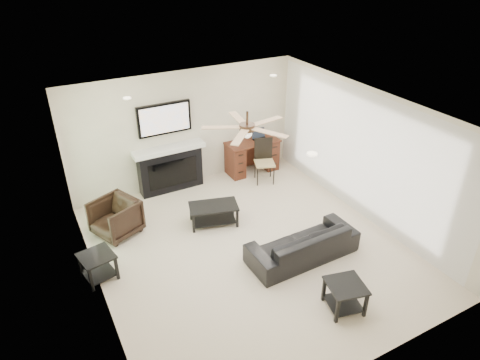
{
  "coord_description": "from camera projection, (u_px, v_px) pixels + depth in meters",
  "views": [
    {
      "loc": [
        -2.95,
        -5.16,
        4.73
      ],
      "look_at": [
        0.1,
        0.52,
        1.1
      ],
      "focal_mm": 32.0,
      "sensor_mm": 36.0,
      "label": 1
    }
  ],
  "objects": [
    {
      "name": "armchair",
      "position": [
        115.0,
        218.0,
        7.73
      ],
      "size": [
        0.99,
        0.97,
        0.69
      ],
      "primitive_type": "imported",
      "rotation": [
        0.0,
        0.0,
        -1.16
      ],
      "color": "black",
      "rests_on": "ground"
    },
    {
      "name": "end_table_left",
      "position": [
        98.0,
        267.0,
        6.75
      ],
      "size": [
        0.59,
        0.59,
        0.45
      ],
      "primitive_type": "cube",
      "rotation": [
        0.0,
        0.0,
        0.2
      ],
      "color": "black",
      "rests_on": "ground"
    },
    {
      "name": "desk",
      "position": [
        252.0,
        156.0,
        9.84
      ],
      "size": [
        1.22,
        0.56,
        0.76
      ],
      "primitive_type": "cube",
      "color": "#3B1B0E",
      "rests_on": "ground"
    },
    {
      "name": "fireplace_unit",
      "position": [
        169.0,
        149.0,
        8.82
      ],
      "size": [
        1.52,
        0.34,
        1.91
      ],
      "primitive_type": "cube",
      "color": "black",
      "rests_on": "ground"
    },
    {
      "name": "room_shell",
      "position": [
        258.0,
        159.0,
        6.81
      ],
      "size": [
        5.5,
        5.54,
        2.52
      ],
      "color": "beige",
      "rests_on": "ground"
    },
    {
      "name": "laptop",
      "position": [
        261.0,
        135.0,
        9.66
      ],
      "size": [
        0.33,
        0.24,
        0.23
      ],
      "primitive_type": "cube",
      "color": "black",
      "rests_on": "desk"
    },
    {
      "name": "coffee_table",
      "position": [
        214.0,
        214.0,
        8.08
      ],
      "size": [
        1.0,
        0.73,
        0.4
      ],
      "primitive_type": "cube",
      "rotation": [
        0.0,
        0.0,
        -0.28
      ],
      "color": "black",
      "rests_on": "ground"
    },
    {
      "name": "sofa",
      "position": [
        303.0,
        243.0,
        7.18
      ],
      "size": [
        1.92,
        0.78,
        0.56
      ],
      "primitive_type": "imported",
      "rotation": [
        0.0,
        0.0,
        3.16
      ],
      "color": "black",
      "rests_on": "ground"
    },
    {
      "name": "desk_chair",
      "position": [
        265.0,
        162.0,
        9.36
      ],
      "size": [
        0.55,
        0.56,
        0.97
      ],
      "primitive_type": "cube",
      "rotation": [
        0.0,
        0.0,
        -0.37
      ],
      "color": "black",
      "rests_on": "ground"
    },
    {
      "name": "end_table_near",
      "position": [
        344.0,
        296.0,
        6.19
      ],
      "size": [
        0.63,
        0.63,
        0.45
      ],
      "primitive_type": "cube",
      "rotation": [
        0.0,
        0.0,
        -0.23
      ],
      "color": "black",
      "rests_on": "ground"
    }
  ]
}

